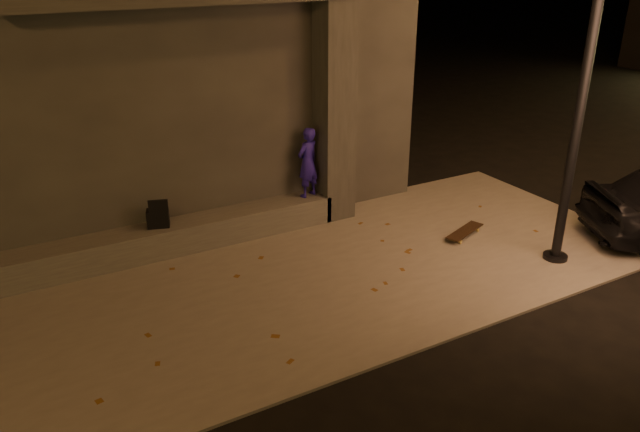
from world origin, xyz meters
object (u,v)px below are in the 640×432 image
backpack (158,217)px  skateboard (465,232)px  skateboarder (308,162)px  column (334,114)px

backpack → skateboard: (4.47, -1.82, -0.53)m
skateboarder → skateboard: bearing=116.5°
column → skateboarder: size_ratio=3.04×
column → backpack: size_ratio=7.86×
column → skateboard: column is taller
skateboard → backpack: bearing=137.4°
skateboarder → backpack: 2.60m
skateboard → column: bearing=107.3°
backpack → skateboard: size_ratio=0.51×
backpack → skateboard: backpack is taller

